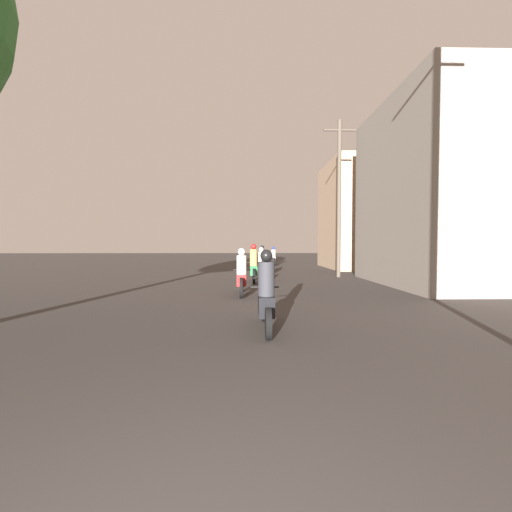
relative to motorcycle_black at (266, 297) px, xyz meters
The scene contains 9 objects.
motorcycle_black is the anchor object (origin of this frame).
motorcycle_red 4.59m from the motorcycle_black, 96.94° to the left, with size 0.60×2.01×1.54m.
motorcycle_green 8.21m from the motorcycle_black, 90.66° to the left, with size 0.60×1.93×1.68m.
motorcycle_white 10.79m from the motorcycle_black, 88.18° to the left, with size 0.60×2.07×1.51m.
motorcycle_orange 16.09m from the motorcycle_black, 87.77° to the left, with size 0.60×2.04×1.57m.
motorcycle_silver 19.73m from the motorcycle_black, 85.19° to the left, with size 0.60×2.00×1.46m.
building_right_near 11.18m from the motorcycle_black, 41.94° to the left, with size 5.57×7.33×7.49m.
building_right_far 18.78m from the motorcycle_black, 65.99° to the left, with size 4.75×6.35×7.24m.
utility_pole_far 11.79m from the motorcycle_black, 67.92° to the left, with size 1.60×0.20×7.83m.
Camera 1 is at (0.22, -1.01, 1.69)m, focal length 24.00 mm.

